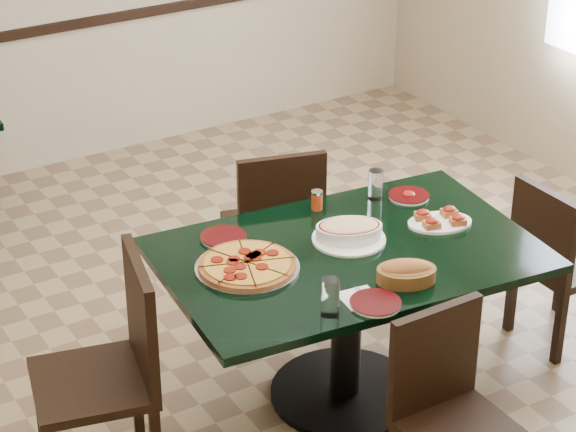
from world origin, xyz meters
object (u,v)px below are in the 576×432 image
pepperoni_pizza (247,265)px  bread_basket (406,273)px  lasagna_casserole (349,231)px  bruschetta_platter (440,219)px  chair_right (555,257)px  chair_left (115,362)px  chair_near (448,407)px  chair_far (276,223)px  main_table (348,288)px

pepperoni_pizza → bread_basket: 0.65m
lasagna_casserole → bruschetta_platter: size_ratio=1.00×
chair_right → chair_left: size_ratio=0.85×
chair_near → chair_left: bearing=140.1°
chair_left → pepperoni_pizza: size_ratio=2.27×
chair_far → bruschetta_platter: 0.90m
main_table → chair_left: 1.07m
lasagna_casserole → bruschetta_platter: (0.42, -0.09, -0.02)m
chair_near → chair_right: bearing=29.2°
bread_basket → chair_right: bearing=35.6°
pepperoni_pizza → lasagna_casserole: (0.49, -0.01, 0.03)m
chair_right → lasagna_casserole: lasagna_casserole is taller
main_table → chair_near: chair_near is taller
chair_near → chair_left: (-1.00, 0.82, 0.07)m
chair_far → pepperoni_pizza: size_ratio=2.11×
lasagna_casserole → bruschetta_platter: lasagna_casserole is taller
chair_far → chair_right: size_ratio=1.09×
main_table → lasagna_casserole: lasagna_casserole is taller
main_table → chair_far: bearing=88.6°
bruschetta_platter → chair_far: bearing=134.7°
bruschetta_platter → lasagna_casserole: bearing=-173.3°
chair_far → lasagna_casserole: bearing=101.7°
lasagna_casserole → bread_basket: bread_basket is taller
chair_far → lasagna_casserole: 0.74m
main_table → bruschetta_platter: bearing=4.2°
chair_near → lasagna_casserole: 0.93m
chair_near → chair_left: 1.29m
chair_right → pepperoni_pizza: (-1.52, 0.22, 0.30)m
main_table → pepperoni_pizza: pepperoni_pizza is taller
chair_far → chair_left: size_ratio=0.93×
chair_near → pepperoni_pizza: chair_near is taller
chair_far → chair_left: (-1.16, -0.73, 0.04)m
pepperoni_pizza → chair_near: bearing=-67.1°
chair_right → pepperoni_pizza: 1.57m
main_table → bruschetta_platter: 0.52m
chair_left → bread_basket: (1.12, -0.36, 0.24)m
lasagna_casserole → chair_left: bearing=-154.7°
chair_left → chair_right: bearing=99.0°
main_table → pepperoni_pizza: bearing=174.2°
main_table → chair_right: (1.08, -0.13, -0.10)m
chair_right → chair_left: bearing=84.9°
main_table → bread_basket: 0.40m
bruschetta_platter → main_table: bearing=-163.1°
main_table → chair_near: (-0.07, -0.79, -0.09)m
pepperoni_pizza → main_table: bearing=-11.3°
pepperoni_pizza → chair_left: bearing=-174.8°
main_table → chair_near: bearing=-89.5°
chair_near → chair_right: 1.33m
lasagna_casserole → bread_basket: bearing=-66.0°
chair_left → lasagna_casserole: size_ratio=2.91×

